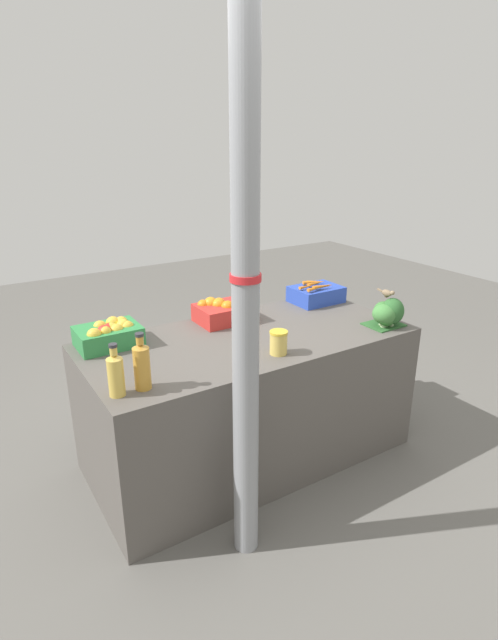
{
  "coord_description": "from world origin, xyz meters",
  "views": [
    {
      "loc": [
        -1.42,
        -2.25,
        1.87
      ],
      "look_at": [
        0.0,
        0.0,
        0.9
      ],
      "focal_mm": 28.0,
      "sensor_mm": 36.0,
      "label": 1
    }
  ],
  "objects_px": {
    "juice_bottle_amber": "(142,365)",
    "pickle_jar": "(279,342)",
    "carrot_crate": "(316,294)",
    "support_pole": "(245,280)",
    "broccoli_pile": "(387,313)",
    "orange_crate": "(225,311)",
    "juice_bottle_golden": "(116,374)",
    "apple_crate": "(110,334)",
    "sparrow_bird": "(387,293)"
  },
  "relations": [
    {
      "from": "orange_crate",
      "to": "juice_bottle_amber",
      "type": "relative_size",
      "value": 1.24
    },
    {
      "from": "orange_crate",
      "to": "juice_bottle_golden",
      "type": "relative_size",
      "value": 1.37
    },
    {
      "from": "juice_bottle_amber",
      "to": "pickle_jar",
      "type": "distance_m",
      "value": 0.75
    },
    {
      "from": "juice_bottle_amber",
      "to": "sparrow_bird",
      "type": "xyz_separation_m",
      "value": [
        1.53,
        -0.01,
        0.09
      ]
    },
    {
      "from": "orange_crate",
      "to": "pickle_jar",
      "type": "xyz_separation_m",
      "value": [
        -0.01,
        -0.59,
        -0.0
      ]
    },
    {
      "from": "apple_crate",
      "to": "sparrow_bird",
      "type": "height_order",
      "value": "sparrow_bird"
    },
    {
      "from": "sparrow_bird",
      "to": "pickle_jar",
      "type": "bearing_deg",
      "value": -90.79
    },
    {
      "from": "broccoli_pile",
      "to": "pickle_jar",
      "type": "xyz_separation_m",
      "value": [
        -0.79,
        0.02,
        -0.02
      ]
    },
    {
      "from": "orange_crate",
      "to": "juice_bottle_golden",
      "type": "height_order",
      "value": "juice_bottle_golden"
    },
    {
      "from": "orange_crate",
      "to": "pickle_jar",
      "type": "relative_size",
      "value": 2.63
    },
    {
      "from": "support_pole",
      "to": "broccoli_pile",
      "type": "bearing_deg",
      "value": 14.94
    },
    {
      "from": "sparrow_bird",
      "to": "apple_crate",
      "type": "bearing_deg",
      "value": -111.87
    },
    {
      "from": "support_pole",
      "to": "juice_bottle_amber",
      "type": "relative_size",
      "value": 9.91
    },
    {
      "from": "carrot_crate",
      "to": "juice_bottle_golden",
      "type": "xyz_separation_m",
      "value": [
        -1.6,
        -0.57,
        0.04
      ]
    },
    {
      "from": "apple_crate",
      "to": "orange_crate",
      "type": "relative_size",
      "value": 1.0
    },
    {
      "from": "support_pole",
      "to": "orange_crate",
      "type": "relative_size",
      "value": 7.98
    },
    {
      "from": "pickle_jar",
      "to": "sparrow_bird",
      "type": "bearing_deg",
      "value": -0.18
    },
    {
      "from": "broccoli_pile",
      "to": "apple_crate",
      "type": "bearing_deg",
      "value": 158.23
    },
    {
      "from": "orange_crate",
      "to": "pickle_jar",
      "type": "bearing_deg",
      "value": -90.86
    },
    {
      "from": "apple_crate",
      "to": "pickle_jar",
      "type": "bearing_deg",
      "value": -39.15
    },
    {
      "from": "apple_crate",
      "to": "juice_bottle_amber",
      "type": "height_order",
      "value": "juice_bottle_amber"
    },
    {
      "from": "juice_bottle_amber",
      "to": "pickle_jar",
      "type": "xyz_separation_m",
      "value": [
        0.75,
        -0.01,
        -0.05
      ]
    },
    {
      "from": "support_pole",
      "to": "orange_crate",
      "type": "bearing_deg",
      "value": 65.48
    },
    {
      "from": "apple_crate",
      "to": "broccoli_pile",
      "type": "distance_m",
      "value": 1.62
    },
    {
      "from": "support_pole",
      "to": "apple_crate",
      "type": "distance_m",
      "value": 1.08
    },
    {
      "from": "support_pole",
      "to": "pickle_jar",
      "type": "bearing_deg",
      "value": 39.24
    },
    {
      "from": "orange_crate",
      "to": "juice_bottle_amber",
      "type": "bearing_deg",
      "value": -142.62
    },
    {
      "from": "broccoli_pile",
      "to": "sparrow_bird",
      "type": "distance_m",
      "value": 0.12
    },
    {
      "from": "juice_bottle_golden",
      "to": "pickle_jar",
      "type": "distance_m",
      "value": 0.87
    },
    {
      "from": "orange_crate",
      "to": "sparrow_bird",
      "type": "xyz_separation_m",
      "value": [
        0.78,
        -0.59,
        0.14
      ]
    },
    {
      "from": "broccoli_pile",
      "to": "pickle_jar",
      "type": "bearing_deg",
      "value": 178.74
    },
    {
      "from": "support_pole",
      "to": "broccoli_pile",
      "type": "distance_m",
      "value": 1.32
    },
    {
      "from": "juice_bottle_golden",
      "to": "carrot_crate",
      "type": "bearing_deg",
      "value": 19.7
    },
    {
      "from": "juice_bottle_amber",
      "to": "apple_crate",
      "type": "bearing_deg",
      "value": 87.04
    },
    {
      "from": "support_pole",
      "to": "juice_bottle_golden",
      "type": "height_order",
      "value": "support_pole"
    },
    {
      "from": "broccoli_pile",
      "to": "carrot_crate",
      "type": "bearing_deg",
      "value": 94.73
    },
    {
      "from": "support_pole",
      "to": "juice_bottle_golden",
      "type": "distance_m",
      "value": 0.72
    },
    {
      "from": "juice_bottle_golden",
      "to": "support_pole",
      "type": "bearing_deg",
      "value": -37.69
    },
    {
      "from": "pickle_jar",
      "to": "sparrow_bird",
      "type": "xyz_separation_m",
      "value": [
        0.79,
        -0.0,
        0.14
      ]
    },
    {
      "from": "juice_bottle_amber",
      "to": "carrot_crate",
      "type": "bearing_deg",
      "value": 21.17
    },
    {
      "from": "juice_bottle_golden",
      "to": "juice_bottle_amber",
      "type": "relative_size",
      "value": 0.91
    },
    {
      "from": "orange_crate",
      "to": "apple_crate",
      "type": "bearing_deg",
      "value": -179.58
    },
    {
      "from": "sparrow_bird",
      "to": "carrot_crate",
      "type": "bearing_deg",
      "value": -175.57
    },
    {
      "from": "orange_crate",
      "to": "pickle_jar",
      "type": "distance_m",
      "value": 0.59
    },
    {
      "from": "support_pole",
      "to": "carrot_crate",
      "type": "distance_m",
      "value": 1.55
    },
    {
      "from": "carrot_crate",
      "to": "juice_bottle_amber",
      "type": "bearing_deg",
      "value": -158.83
    },
    {
      "from": "juice_bottle_golden",
      "to": "pickle_jar",
      "type": "relative_size",
      "value": 1.92
    },
    {
      "from": "juice_bottle_amber",
      "to": "pickle_jar",
      "type": "bearing_deg",
      "value": -0.91
    },
    {
      "from": "carrot_crate",
      "to": "pickle_jar",
      "type": "xyz_separation_m",
      "value": [
        -0.74,
        -0.59,
        0.0
      ]
    },
    {
      "from": "juice_bottle_golden",
      "to": "sparrow_bird",
      "type": "xyz_separation_m",
      "value": [
        1.65,
        -0.01,
        0.1
      ]
    }
  ]
}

